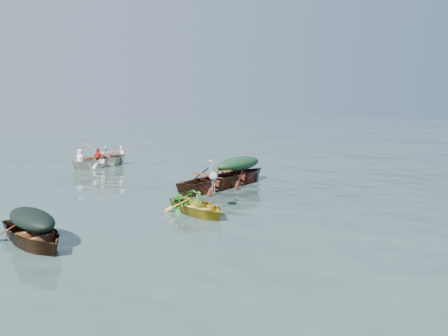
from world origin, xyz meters
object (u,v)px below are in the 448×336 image
Objects in this scene: yellow_dinghy at (198,214)px; dark_covered_boat at (33,244)px; green_tarp_boat at (239,184)px; heron at (213,181)px; open_wooden_boat at (213,190)px; rowed_boat at (102,167)px.

yellow_dinghy is 4.15m from dark_covered_boat.
green_tarp_boat is 4.76× the size of heron.
dark_covered_boat is 3.58× the size of heron.
open_wooden_boat is 4.73× the size of heron.
open_wooden_boat is (5.57, 4.06, 0.00)m from dark_covered_boat.
rowed_boat is (-2.75, 7.37, 0.00)m from open_wooden_boat.
rowed_boat is at bearing 86.17° from heron.
green_tarp_boat reaches higher than open_wooden_boat.
green_tarp_boat is 1.06× the size of rowed_boat.
open_wooden_boat is (1.58, 2.94, 0.00)m from yellow_dinghy.
open_wooden_boat reaches higher than dark_covered_boat.
open_wooden_boat is at bearing 55.81° from heron.
green_tarp_boat is 1.51m from open_wooden_boat.
heron is at bearing 116.08° from green_tarp_boat.
heron is (0.52, 0.18, 0.83)m from yellow_dinghy.
dark_covered_boat is (-4.00, -1.12, 0.00)m from yellow_dinghy.
dark_covered_boat is 6.90m from open_wooden_boat.
green_tarp_boat is 4.32m from heron.
heron is at bearing 128.15° from open_wooden_boat.
open_wooden_boat is 1.05× the size of rowed_boat.
yellow_dinghy is 0.68× the size of rowed_boat.
green_tarp_boat reaches higher than dark_covered_boat.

